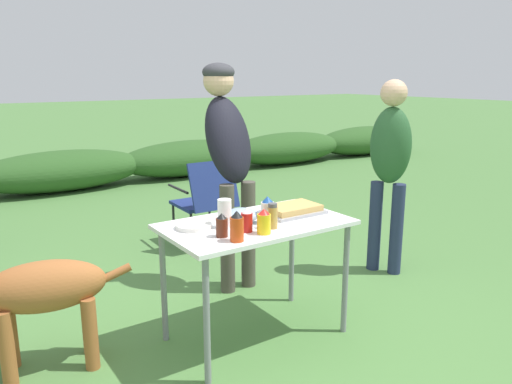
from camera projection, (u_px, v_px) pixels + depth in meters
name	position (u px, v px, depth m)	size (l,w,h in m)	color
ground_plane	(256.00, 335.00, 3.13)	(60.00, 60.00, 0.00)	#4C7A3D
shrub_hedge	(62.00, 171.00, 7.00)	(14.40, 0.90, 0.57)	#2D5623
folding_table	(256.00, 235.00, 2.98)	(1.10, 0.64, 0.74)	white
food_tray	(292.00, 210.00, 3.14)	(0.37, 0.26, 0.06)	#9E9EA3
plate_stack	(194.00, 226.00, 2.85)	(0.21, 0.21, 0.03)	white
mixing_bowl	(241.00, 215.00, 2.96)	(0.20, 0.20, 0.08)	#99B2CC
paper_cup_stack	(225.00, 214.00, 2.85)	(0.08, 0.08, 0.17)	white
mustard_bottle	(264.00, 222.00, 2.74)	(0.08, 0.08, 0.14)	yellow
spice_jar	(273.00, 216.00, 2.84)	(0.06, 0.06, 0.15)	#B2893D
mayo_bottle	(267.00, 210.00, 2.93)	(0.08, 0.08, 0.16)	silver
ketchup_bottle	(247.00, 220.00, 2.78)	(0.06, 0.06, 0.14)	red
bbq_sauce_bottle	(222.00, 226.00, 2.69)	(0.06, 0.06, 0.13)	#562314
hot_sauce_bottle	(237.00, 227.00, 2.61)	(0.07, 0.07, 0.17)	#CC4214
standing_person_with_beanie	(228.00, 147.00, 3.69)	(0.34, 0.48, 1.68)	#4C473D
standing_person_in_olive_jacket	(390.00, 158.00, 3.95)	(0.35, 0.39, 1.56)	#232D4C
dog	(33.00, 292.00, 2.67)	(1.00, 0.41, 0.69)	#9E5B2D
camp_chair_green_behind_table	(206.00, 198.00, 4.70)	(0.49, 0.60, 0.83)	navy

